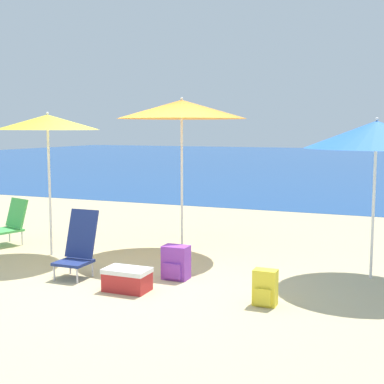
{
  "coord_description": "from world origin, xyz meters",
  "views": [
    {
      "loc": [
        3.19,
        -5.84,
        1.91
      ],
      "look_at": [
        0.32,
        1.15,
        1.0
      ],
      "focal_mm": 50.0,
      "sensor_mm": 36.0,
      "label": 1
    }
  ],
  "objects_px": {
    "beach_umbrella_yellow": "(48,123)",
    "cooler_box": "(127,279)",
    "backpack_purple": "(176,263)",
    "beach_umbrella_orange": "(182,109)",
    "beach_chair_green": "(10,222)",
    "beach_chair_navy": "(78,245)",
    "beach_umbrella_blue": "(376,135)",
    "backpack_yellow": "(265,288)"
  },
  "relations": [
    {
      "from": "beach_umbrella_orange",
      "to": "beach_chair_navy",
      "type": "relative_size",
      "value": 2.78
    },
    {
      "from": "beach_umbrella_blue",
      "to": "beach_chair_navy",
      "type": "bearing_deg",
      "value": -159.48
    },
    {
      "from": "beach_chair_green",
      "to": "backpack_purple",
      "type": "xyz_separation_m",
      "value": [
        3.35,
        -0.83,
        -0.16
      ]
    },
    {
      "from": "cooler_box",
      "to": "beach_umbrella_orange",
      "type": "bearing_deg",
      "value": 95.47
    },
    {
      "from": "beach_umbrella_orange",
      "to": "backpack_purple",
      "type": "bearing_deg",
      "value": -69.6
    },
    {
      "from": "beach_umbrella_yellow",
      "to": "backpack_purple",
      "type": "bearing_deg",
      "value": -11.67
    },
    {
      "from": "beach_umbrella_blue",
      "to": "backpack_purple",
      "type": "bearing_deg",
      "value": -157.39
    },
    {
      "from": "beach_umbrella_orange",
      "to": "beach_umbrella_yellow",
      "type": "height_order",
      "value": "beach_umbrella_orange"
    },
    {
      "from": "beach_chair_green",
      "to": "backpack_yellow",
      "type": "xyz_separation_m",
      "value": [
        4.66,
        -1.4,
        -0.18
      ]
    },
    {
      "from": "beach_umbrella_yellow",
      "to": "beach_chair_navy",
      "type": "relative_size",
      "value": 2.51
    },
    {
      "from": "beach_umbrella_blue",
      "to": "beach_chair_navy",
      "type": "height_order",
      "value": "beach_umbrella_blue"
    },
    {
      "from": "beach_chair_green",
      "to": "beach_umbrella_blue",
      "type": "bearing_deg",
      "value": 19.89
    },
    {
      "from": "beach_umbrella_orange",
      "to": "beach_chair_green",
      "type": "distance_m",
      "value": 3.41
    },
    {
      "from": "beach_umbrella_orange",
      "to": "beach_umbrella_blue",
      "type": "bearing_deg",
      "value": -9.46
    },
    {
      "from": "backpack_yellow",
      "to": "beach_umbrella_blue",
      "type": "bearing_deg",
      "value": 57.03
    },
    {
      "from": "beach_chair_green",
      "to": "cooler_box",
      "type": "distance_m",
      "value": 3.38
    },
    {
      "from": "beach_umbrella_orange",
      "to": "backpack_yellow",
      "type": "bearing_deg",
      "value": -47.33
    },
    {
      "from": "backpack_yellow",
      "to": "cooler_box",
      "type": "distance_m",
      "value": 1.64
    },
    {
      "from": "beach_umbrella_blue",
      "to": "beach_umbrella_yellow",
      "type": "height_order",
      "value": "beach_umbrella_yellow"
    },
    {
      "from": "beach_chair_navy",
      "to": "beach_chair_green",
      "type": "bearing_deg",
      "value": 151.09
    },
    {
      "from": "beach_umbrella_orange",
      "to": "beach_chair_navy",
      "type": "bearing_deg",
      "value": -110.98
    },
    {
      "from": "backpack_purple",
      "to": "cooler_box",
      "type": "bearing_deg",
      "value": -116.09
    },
    {
      "from": "beach_umbrella_blue",
      "to": "cooler_box",
      "type": "distance_m",
      "value": 3.52
    },
    {
      "from": "beach_umbrella_orange",
      "to": "beach_chair_navy",
      "type": "distance_m",
      "value": 2.61
    },
    {
      "from": "beach_umbrella_orange",
      "to": "beach_chair_green",
      "type": "height_order",
      "value": "beach_umbrella_orange"
    },
    {
      "from": "beach_umbrella_orange",
      "to": "cooler_box",
      "type": "height_order",
      "value": "beach_umbrella_orange"
    },
    {
      "from": "backpack_yellow",
      "to": "beach_umbrella_orange",
      "type": "bearing_deg",
      "value": 132.67
    },
    {
      "from": "beach_umbrella_blue",
      "to": "backpack_yellow",
      "type": "relative_size",
      "value": 5.18
    },
    {
      "from": "beach_umbrella_yellow",
      "to": "cooler_box",
      "type": "bearing_deg",
      "value": -30.5
    },
    {
      "from": "cooler_box",
      "to": "beach_umbrella_blue",
      "type": "bearing_deg",
      "value": 31.82
    },
    {
      "from": "cooler_box",
      "to": "backpack_yellow",
      "type": "bearing_deg",
      "value": 3.69
    },
    {
      "from": "beach_chair_navy",
      "to": "beach_chair_green",
      "type": "relative_size",
      "value": 1.14
    },
    {
      "from": "beach_umbrella_blue",
      "to": "beach_umbrella_orange",
      "type": "relative_size",
      "value": 0.86
    },
    {
      "from": "beach_umbrella_orange",
      "to": "beach_chair_navy",
      "type": "height_order",
      "value": "beach_umbrella_orange"
    },
    {
      "from": "beach_umbrella_blue",
      "to": "cooler_box",
      "type": "bearing_deg",
      "value": -148.18
    },
    {
      "from": "beach_chair_navy",
      "to": "beach_umbrella_orange",
      "type": "bearing_deg",
      "value": 69.22
    },
    {
      "from": "beach_umbrella_orange",
      "to": "beach_umbrella_yellow",
      "type": "xyz_separation_m",
      "value": [
        -1.73,
        -0.96,
        -0.2
      ]
    },
    {
      "from": "beach_umbrella_orange",
      "to": "backpack_purple",
      "type": "height_order",
      "value": "beach_umbrella_orange"
    },
    {
      "from": "cooler_box",
      "to": "backpack_purple",
      "type": "bearing_deg",
      "value": 63.91
    },
    {
      "from": "backpack_purple",
      "to": "beach_chair_navy",
      "type": "bearing_deg",
      "value": -163.57
    },
    {
      "from": "backpack_purple",
      "to": "backpack_yellow",
      "type": "bearing_deg",
      "value": -23.47
    },
    {
      "from": "beach_umbrella_blue",
      "to": "cooler_box",
      "type": "xyz_separation_m",
      "value": [
        -2.62,
        -1.63,
        -1.69
      ]
    }
  ]
}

